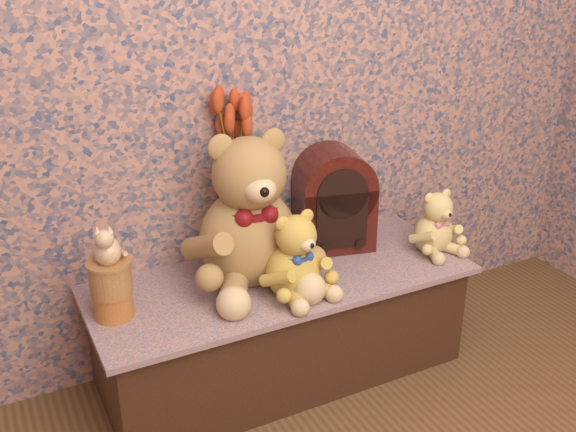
% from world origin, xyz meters
% --- Properties ---
extents(display_shelf, '(1.30, 0.52, 0.39)m').
position_xyz_m(display_shelf, '(0.00, 1.25, 0.19)').
color(display_shelf, '#3C537C').
rests_on(display_shelf, ground).
extents(teddy_large, '(0.48, 0.55, 0.55)m').
position_xyz_m(teddy_large, '(-0.10, 1.30, 0.66)').
color(teddy_large, olive).
rests_on(teddy_large, display_shelf).
extents(teddy_medium, '(0.29, 0.32, 0.30)m').
position_xyz_m(teddy_medium, '(-0.01, 1.14, 0.54)').
color(teddy_medium, gold).
rests_on(teddy_medium, display_shelf).
extents(teddy_small, '(0.20, 0.24, 0.25)m').
position_xyz_m(teddy_small, '(0.58, 1.18, 0.51)').
color(teddy_small, tan).
rests_on(teddy_small, display_shelf).
extents(cathedral_radio, '(0.31, 0.25, 0.37)m').
position_xyz_m(cathedral_radio, '(0.28, 1.38, 0.58)').
color(cathedral_radio, '#350F09').
rests_on(cathedral_radio, display_shelf).
extents(ceramic_vase, '(0.16, 0.16, 0.22)m').
position_xyz_m(ceramic_vase, '(-0.08, 1.44, 0.50)').
color(ceramic_vase, tan).
rests_on(ceramic_vase, display_shelf).
extents(dried_stalks, '(0.28, 0.28, 0.41)m').
position_xyz_m(dried_stalks, '(-0.08, 1.44, 0.81)').
color(dried_stalks, '#B93E1D').
rests_on(dried_stalks, ceramic_vase).
extents(biscuit_tin_lower, '(0.13, 0.13, 0.09)m').
position_xyz_m(biscuit_tin_lower, '(-0.56, 1.25, 0.43)').
color(biscuit_tin_lower, gold).
rests_on(biscuit_tin_lower, display_shelf).
extents(biscuit_tin_upper, '(0.16, 0.16, 0.10)m').
position_xyz_m(biscuit_tin_upper, '(-0.56, 1.25, 0.52)').
color(biscuit_tin_upper, tan).
rests_on(biscuit_tin_upper, biscuit_tin_lower).
extents(cat_figurine, '(0.12, 0.13, 0.13)m').
position_xyz_m(cat_figurine, '(-0.56, 1.25, 0.64)').
color(cat_figurine, silver).
rests_on(cat_figurine, biscuit_tin_upper).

